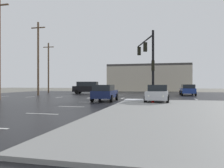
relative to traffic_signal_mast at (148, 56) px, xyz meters
name	(u,v)px	position (x,y,z in m)	size (l,w,h in m)	color
ground_plane	(106,98)	(-5.10, 3.09, -4.44)	(120.00, 120.00, 0.00)	slate
road_asphalt	(106,98)	(-5.10, 3.09, -4.43)	(44.00, 44.00, 0.02)	black
snow_strip_curbside	(146,100)	(-0.10, -0.91, -4.27)	(4.00, 1.60, 0.06)	white
lane_markings	(113,99)	(-3.90, 1.71, -4.42)	(36.15, 36.15, 0.01)	silver
traffic_signal_mast	(148,56)	(0.00, 0.00, 0.00)	(2.27, 6.32, 6.39)	black
fire_hydrant	(153,98)	(0.63, -3.42, -3.90)	(0.48, 0.26, 0.79)	red
strip_building_background	(149,78)	(-2.02, 32.30, -1.30)	(19.11, 8.00, 6.28)	#BCB29E
suv_black	(88,87)	(-11.10, 13.59, -3.35)	(4.97, 2.53, 2.03)	black
sedan_blue	(188,90)	(4.90, 11.88, -3.59)	(2.08, 4.56, 1.58)	navy
sedan_silver	(158,93)	(0.98, -1.62, -3.59)	(2.13, 4.58, 1.58)	#B7BABF
sedan_navy	(105,92)	(-4.04, -1.32, -3.59)	(2.21, 4.61, 1.58)	#141E47
utility_pole_far	(38,57)	(-16.35, 6.95, 1.13)	(2.20, 0.28, 10.69)	brown
utility_pole_distant	(48,67)	(-20.21, 16.79, 0.58)	(2.20, 0.28, 9.60)	brown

